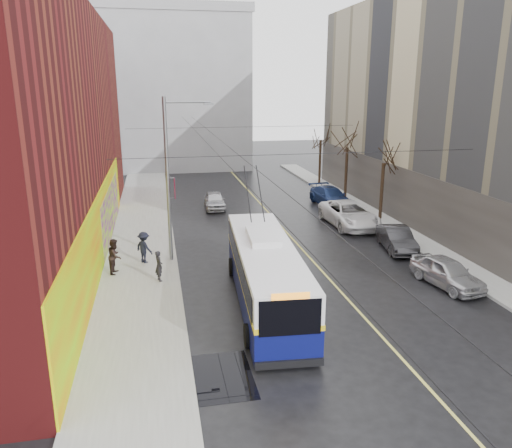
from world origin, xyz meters
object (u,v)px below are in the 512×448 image
at_px(pedestrian_a, 159,266).
at_px(trolleybus, 266,273).
at_px(streetlight_pole, 171,176).
at_px(following_car, 215,200).
at_px(parked_car_c, 349,214).
at_px(tree_near, 384,152).
at_px(pedestrian_b, 115,256).
at_px(pedestrian_c, 144,247).
at_px(parked_car_b, 397,239).
at_px(tree_mid, 348,138).
at_px(parked_car_a, 447,272).
at_px(tree_far, 321,132).
at_px(parked_car_d, 330,196).

bearing_deg(pedestrian_a, trolleybus, -144.20).
xyz_separation_m(streetlight_pole, following_car, (3.70, 11.94, -4.18)).
height_order(streetlight_pole, parked_car_c, streetlight_pole).
relative_size(tree_near, pedestrian_b, 3.50).
bearing_deg(pedestrian_c, streetlight_pole, -125.41).
bearing_deg(streetlight_pole, parked_car_c, 22.26).
bearing_deg(parked_car_b, streetlight_pole, -173.05).
bearing_deg(tree_mid, pedestrian_c, -141.69).
distance_m(tree_mid, pedestrian_c, 21.76).
bearing_deg(pedestrian_c, parked_car_b, -134.85).
relative_size(parked_car_a, following_car, 1.07).
distance_m(parked_car_c, pedestrian_c, 14.93).
bearing_deg(tree_far, streetlight_pole, -127.12).
height_order(pedestrian_a, pedestrian_b, pedestrian_b).
xyz_separation_m(tree_near, tree_far, (0.00, 14.00, 0.17)).
bearing_deg(pedestrian_a, parked_car_c, -76.34).
height_order(trolleybus, pedestrian_a, trolleybus).
distance_m(parked_car_b, parked_car_d, 11.70).
distance_m(tree_near, tree_mid, 7.01).
distance_m(tree_near, pedestrian_b, 20.08).
distance_m(parked_car_d, pedestrian_b, 20.58).
relative_size(tree_mid, parked_car_b, 1.58).
height_order(tree_far, trolleybus, tree_far).
xyz_separation_m(streetlight_pole, parked_car_c, (12.35, 5.06, -4.01)).
distance_m(tree_far, pedestrian_a, 28.40).
relative_size(tree_mid, pedestrian_b, 3.65).
bearing_deg(parked_car_c, trolleybus, -127.79).
distance_m(tree_far, parked_car_a, 26.66).
height_order(following_car, pedestrian_a, pedestrian_a).
bearing_deg(streetlight_pole, pedestrian_a, -105.48).
relative_size(parked_car_c, pedestrian_a, 3.86).
bearing_deg(trolleybus, tree_far, 70.86).
height_order(tree_near, pedestrian_c, tree_near).
xyz_separation_m(tree_near, tree_mid, (0.00, 7.00, 0.28)).
xyz_separation_m(tree_far, parked_car_c, (-2.78, -14.94, -4.31)).
bearing_deg(pedestrian_a, tree_near, -78.39).
relative_size(pedestrian_a, pedestrian_c, 0.90).
height_order(tree_far, following_car, tree_far).
bearing_deg(following_car, parked_car_d, -2.21).
bearing_deg(tree_mid, tree_near, -90.00).
relative_size(streetlight_pole, parked_car_a, 2.16).
bearing_deg(pedestrian_b, parked_car_a, -94.88).
xyz_separation_m(following_car, pedestrian_a, (-4.55, -15.03, 0.26)).
relative_size(tree_near, trolleybus, 0.55).
relative_size(parked_car_c, pedestrian_c, 3.47).
relative_size(parked_car_b, following_car, 1.09).
distance_m(pedestrian_b, pedestrian_c, 1.96).
height_order(parked_car_b, following_car, parked_car_b).
relative_size(parked_car_d, pedestrian_b, 2.81).
distance_m(trolleybus, following_car, 18.45).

